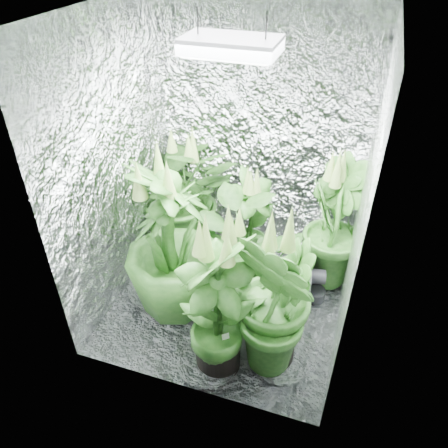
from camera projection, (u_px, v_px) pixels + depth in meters
name	position (u px, v px, depth m)	size (l,w,h in m)	color
ground	(229.00, 298.00, 3.31)	(1.60, 1.60, 0.00)	silver
walls	(230.00, 185.00, 2.72)	(1.62, 1.62, 2.00)	silver
ceiling	(231.00, 9.00, 2.14)	(1.60, 1.60, 0.01)	silver
grow_lamp	(231.00, 46.00, 2.24)	(0.50, 0.30, 0.22)	gray
plant_a	(182.00, 192.00, 3.59)	(1.16, 1.16, 1.07)	black
plant_b	(250.00, 223.00, 3.40)	(0.61, 0.61, 0.91)	black
plant_c	(331.00, 226.00, 3.22)	(0.70, 0.70, 1.08)	black
plant_d	(171.00, 244.00, 2.90)	(0.91, 0.91, 1.25)	black
plant_e	(240.00, 269.00, 2.91)	(0.93, 0.93, 0.95)	black
plant_f	(218.00, 307.00, 2.53)	(0.70, 0.70, 1.13)	black
plant_g	(277.00, 301.00, 2.56)	(0.79, 0.79, 1.14)	black
circulation_fan	(312.00, 282.00, 3.21)	(0.19, 0.34, 0.40)	black
plant_label	(226.00, 339.00, 2.62)	(0.04, 0.01, 0.07)	white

